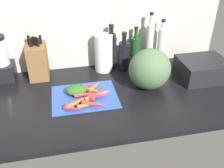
{
  "coord_description": "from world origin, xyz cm",
  "views": [
    {
      "loc": [
        -24.19,
        -122.99,
        84.44
      ],
      "look_at": [
        0.61,
        -3.81,
        8.57
      ],
      "focal_mm": 40.59,
      "sensor_mm": 36.0,
      "label": 1
    }
  ],
  "objects_px": {
    "carrot_9": "(96,93)",
    "bottle_3": "(149,45)",
    "carrot_0": "(88,94)",
    "carrot_6": "(79,101)",
    "carrot_3": "(75,102)",
    "bottle_0": "(111,50)",
    "carrot_1": "(88,105)",
    "knife_block": "(38,61)",
    "carrot_12": "(75,109)",
    "bottle_2": "(135,51)",
    "paper_towel_roll": "(104,53)",
    "blender_appliance": "(1,61)",
    "carrot_7": "(95,86)",
    "carrot_10": "(99,96)",
    "winter_squash": "(150,69)",
    "carrot_11": "(98,95)",
    "carrot_4": "(88,86)",
    "bottle_1": "(124,55)",
    "bottle_4": "(161,46)",
    "carrot_8": "(95,104)",
    "carrot_2": "(98,93)",
    "dish_rack": "(202,69)",
    "carrot_5": "(94,91)",
    "cutting_board": "(85,96)"
  },
  "relations": [
    {
      "from": "carrot_3",
      "to": "bottle_0",
      "type": "bearing_deg",
      "value": 53.48
    },
    {
      "from": "winter_squash",
      "to": "bottle_4",
      "type": "relative_size",
      "value": 0.76
    },
    {
      "from": "dish_rack",
      "to": "bottle_3",
      "type": "bearing_deg",
      "value": 140.18
    },
    {
      "from": "knife_block",
      "to": "carrot_0",
      "type": "bearing_deg",
      "value": -47.47
    },
    {
      "from": "carrot_12",
      "to": "dish_rack",
      "type": "xyz_separation_m",
      "value": [
        0.84,
        0.2,
        0.04
      ]
    },
    {
      "from": "carrot_9",
      "to": "bottle_4",
      "type": "height_order",
      "value": "bottle_4"
    },
    {
      "from": "carrot_10",
      "to": "carrot_11",
      "type": "height_order",
      "value": "carrot_10"
    },
    {
      "from": "blender_appliance",
      "to": "paper_towel_roll",
      "type": "xyz_separation_m",
      "value": [
        0.65,
        -0.01,
        0.0
      ]
    },
    {
      "from": "carrot_3",
      "to": "paper_towel_roll",
      "type": "height_order",
      "value": "paper_towel_roll"
    },
    {
      "from": "paper_towel_roll",
      "to": "blender_appliance",
      "type": "bearing_deg",
      "value": 179.24
    },
    {
      "from": "carrot_3",
      "to": "carrot_12",
      "type": "bearing_deg",
      "value": -93.89
    },
    {
      "from": "carrot_11",
      "to": "knife_block",
      "type": "relative_size",
      "value": 0.62
    },
    {
      "from": "carrot_0",
      "to": "carrot_6",
      "type": "relative_size",
      "value": 0.9
    },
    {
      "from": "winter_squash",
      "to": "blender_appliance",
      "type": "height_order",
      "value": "blender_appliance"
    },
    {
      "from": "dish_rack",
      "to": "carrot_5",
      "type": "bearing_deg",
      "value": -176.37
    },
    {
      "from": "dish_rack",
      "to": "blender_appliance",
      "type": "bearing_deg",
      "value": 169.01
    },
    {
      "from": "carrot_2",
      "to": "carrot_12",
      "type": "relative_size",
      "value": 1.35
    },
    {
      "from": "carrot_1",
      "to": "carrot_12",
      "type": "height_order",
      "value": "same"
    },
    {
      "from": "carrot_12",
      "to": "bottle_2",
      "type": "xyz_separation_m",
      "value": [
        0.46,
        0.46,
        0.09
      ]
    },
    {
      "from": "carrot_7",
      "to": "carrot_10",
      "type": "height_order",
      "value": "carrot_10"
    },
    {
      "from": "carrot_2",
      "to": "knife_block",
      "type": "distance_m",
      "value": 0.46
    },
    {
      "from": "carrot_1",
      "to": "knife_block",
      "type": "relative_size",
      "value": 0.42
    },
    {
      "from": "carrot_6",
      "to": "bottle_1",
      "type": "xyz_separation_m",
      "value": [
        0.34,
        0.34,
        0.09
      ]
    },
    {
      "from": "carrot_2",
      "to": "carrot_4",
      "type": "bearing_deg",
      "value": 122.03
    },
    {
      "from": "knife_block",
      "to": "bottle_3",
      "type": "relative_size",
      "value": 0.74
    },
    {
      "from": "carrot_0",
      "to": "carrot_12",
      "type": "distance_m",
      "value": 0.15
    },
    {
      "from": "cutting_board",
      "to": "bottle_3",
      "type": "distance_m",
      "value": 0.6
    },
    {
      "from": "carrot_10",
      "to": "blender_appliance",
      "type": "relative_size",
      "value": 0.48
    },
    {
      "from": "carrot_5",
      "to": "blender_appliance",
      "type": "relative_size",
      "value": 0.61
    },
    {
      "from": "winter_squash",
      "to": "bottle_0",
      "type": "bearing_deg",
      "value": 120.48
    },
    {
      "from": "carrot_2",
      "to": "paper_towel_roll",
      "type": "bearing_deg",
      "value": 73.91
    },
    {
      "from": "carrot_6",
      "to": "carrot_7",
      "type": "height_order",
      "value": "same"
    },
    {
      "from": "blender_appliance",
      "to": "bottle_3",
      "type": "relative_size",
      "value": 0.77
    },
    {
      "from": "carrot_1",
      "to": "bottle_1",
      "type": "xyz_separation_m",
      "value": [
        0.3,
        0.39,
        0.09
      ]
    },
    {
      "from": "winter_squash",
      "to": "carrot_10",
      "type": "bearing_deg",
      "value": -167.93
    },
    {
      "from": "carrot_1",
      "to": "carrot_12",
      "type": "relative_size",
      "value": 0.96
    },
    {
      "from": "carrot_3",
      "to": "carrot_7",
      "type": "bearing_deg",
      "value": 45.3
    },
    {
      "from": "carrot_0",
      "to": "knife_block",
      "type": "relative_size",
      "value": 0.55
    },
    {
      "from": "carrot_7",
      "to": "bottle_3",
      "type": "bearing_deg",
      "value": 29.83
    },
    {
      "from": "carrot_9",
      "to": "carrot_10",
      "type": "relative_size",
      "value": 1.06
    },
    {
      "from": "carrot_8",
      "to": "knife_block",
      "type": "bearing_deg",
      "value": 126.58
    },
    {
      "from": "carrot_9",
      "to": "bottle_3",
      "type": "distance_m",
      "value": 0.54
    },
    {
      "from": "carrot_8",
      "to": "carrot_12",
      "type": "bearing_deg",
      "value": -173.06
    },
    {
      "from": "paper_towel_roll",
      "to": "bottle_0",
      "type": "relative_size",
      "value": 0.8
    },
    {
      "from": "carrot_12",
      "to": "paper_towel_roll",
      "type": "height_order",
      "value": "paper_towel_roll"
    },
    {
      "from": "carrot_6",
      "to": "carrot_11",
      "type": "bearing_deg",
      "value": 20.08
    },
    {
      "from": "carrot_4",
      "to": "bottle_1",
      "type": "height_order",
      "value": "bottle_1"
    },
    {
      "from": "carrot_2",
      "to": "carrot_6",
      "type": "height_order",
      "value": "carrot_2"
    },
    {
      "from": "carrot_1",
      "to": "carrot_6",
      "type": "distance_m",
      "value": 0.06
    },
    {
      "from": "carrot_11",
      "to": "carrot_0",
      "type": "bearing_deg",
      "value": 165.51
    }
  ]
}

